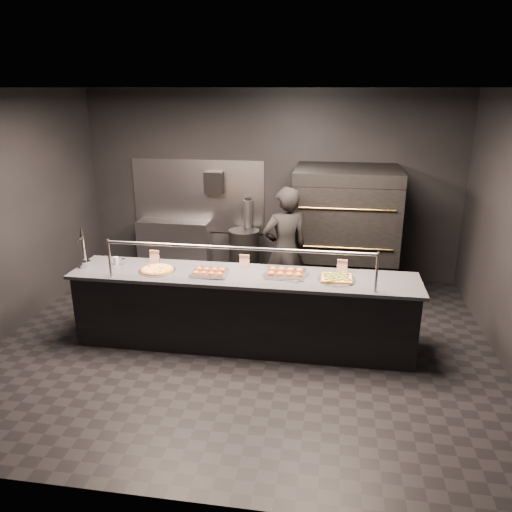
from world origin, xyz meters
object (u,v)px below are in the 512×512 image
Objects in this scene: service_counter at (243,310)px; beer_tap at (84,255)px; square_pizza at (336,278)px; slider_tray_a at (209,272)px; slider_tray_b at (286,273)px; pizza_oven at (345,231)px; towel_dispenser at (214,183)px; fire_extinguisher at (248,213)px; round_pizza at (157,270)px; worker at (285,250)px; prep_shelf at (174,247)px; trash_bin at (244,255)px.

beer_tap is at bearing -178.55° from service_counter.
slider_tray_a is at bearing -177.97° from square_pizza.
beer_tap is 1.20× the size of square_pizza.
slider_tray_a is at bearing -173.02° from slider_tray_b.
service_counter is 2.30m from pizza_oven.
towel_dispenser is (-0.90, 2.39, 1.09)m from service_counter.
fire_extinguisher is 2.54m from round_pizza.
service_counter is 2.50m from fire_extinguisher.
prep_shelf is at bearing -58.48° from worker.
pizza_oven is 1.63m from fire_extinguisher.
towel_dispenser reaches higher than trash_bin.
slider_tray_b reaches higher than prep_shelf.
trash_bin is at bearing 112.15° from slider_tray_b.
beer_tap is 0.96× the size of slider_tray_b.
service_counter is 2.15× the size of pizza_oven.
prep_shelf is (-1.60, 2.32, -0.01)m from service_counter.
prep_shelf is at bearing 132.67° from slider_tray_b.
pizza_oven is at bearing 57.73° from service_counter.
service_counter reaches higher than slider_tray_a.
worker reaches higher than round_pizza.
trash_bin is (-1.47, 2.23, -0.53)m from square_pizza.
towel_dispenser is 0.66× the size of beer_tap.
slider_tray_a reaches higher than trash_bin.
fire_extinguisher is at bearing 89.11° from slider_tray_a.
slider_tray_b is 1.26× the size of square_pizza.
beer_tap reaches higher than prep_shelf.
beer_tap reaches higher than fire_extinguisher.
service_counter reaches higher than square_pizza.
worker is (2.33, 1.16, -0.19)m from beer_tap.
trash_bin is at bearing -82.30° from worker.
round_pizza is (0.92, 0.00, -0.14)m from beer_tap.
beer_tap is 3.04m from square_pizza.
service_counter is at bearing 43.76° from worker.
slider_tray_a is 0.78× the size of slider_tray_b.
slider_tray_a reaches higher than prep_shelf.
round_pizza is 1.03× the size of slider_tray_a.
slider_tray_a is 1.48m from square_pizza.
pizza_oven is at bearing -8.54° from prep_shelf.
towel_dispenser is at bearing 66.72° from beer_tap.
prep_shelf is 2.36m from worker.
towel_dispenser is 0.74m from fire_extinguisher.
square_pizza is at bearing -50.42° from towel_dispenser.
fire_extinguisher is at bearing 56.85° from beer_tap.
beer_tap is (-3.15, -1.95, 0.10)m from pizza_oven.
slider_tray_a is 1.41m from worker.
service_counter is 2.04m from beer_tap.
worker reaches higher than fire_extinguisher.
fire_extinguisher is at bearing 74.47° from round_pizza.
prep_shelf is (-2.80, 0.42, -0.52)m from pizza_oven.
round_pizza reaches higher than trash_bin.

